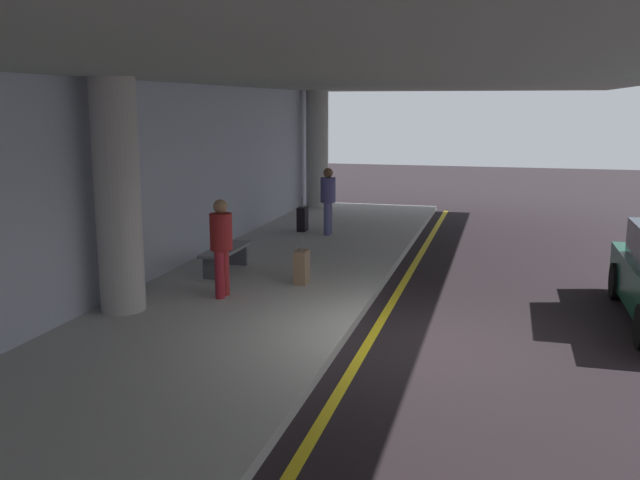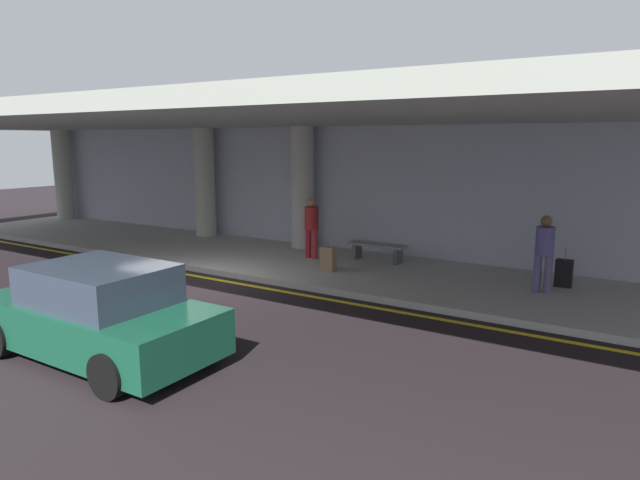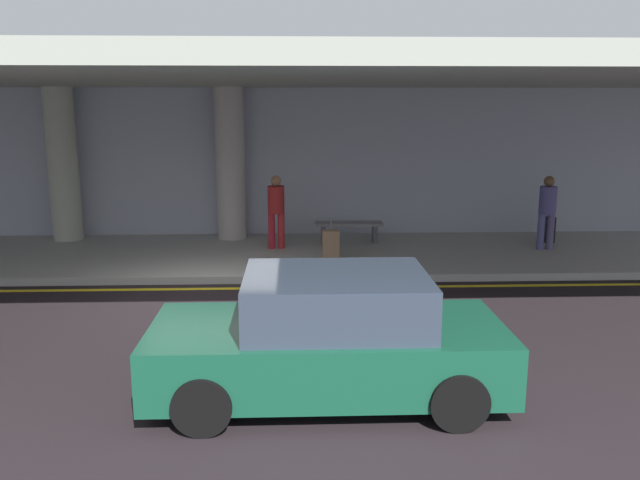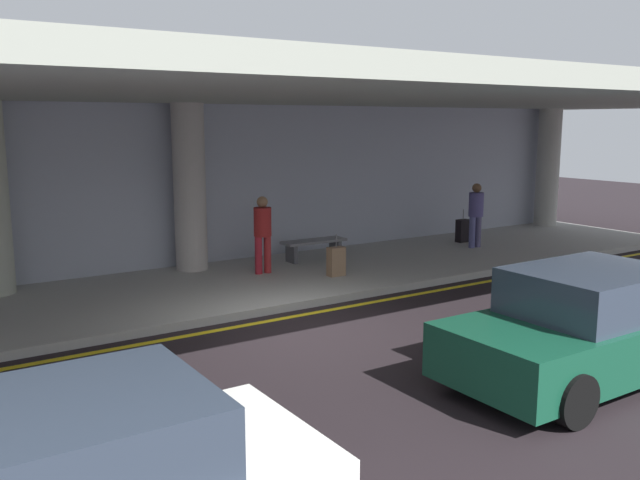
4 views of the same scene
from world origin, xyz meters
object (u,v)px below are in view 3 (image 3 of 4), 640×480
Objects in this scene: person_waiting_for_ride at (276,207)px; suitcase_upright_secondary at (331,244)px; support_column_left_mid at (63,165)px; traveler_with_luggage at (547,208)px; suitcase_upright_primary at (546,229)px; support_column_center at (230,164)px; car_dark_green at (330,339)px; bench_metal at (349,228)px.

person_waiting_for_ride is 1.73m from suitcase_upright_secondary.
support_column_left_mid is at bearing 133.29° from suitcase_upright_secondary.
suitcase_upright_primary is (0.32, 0.76, -0.65)m from traveler_with_luggage.
support_column_center is 7.47m from traveler_with_luggage.
suitcase_upright_primary is at bearing -10.67° from suitcase_upright_secondary.
traveler_with_luggage is at bearing -18.06° from suitcase_upright_secondary.
support_column_center is 4.06× the size of suitcase_upright_secondary.
car_dark_green is 2.56× the size of bench_metal.
person_waiting_for_ride is 1.87× the size of suitcase_upright_secondary.
support_column_center is 2.17× the size of traveler_with_luggage.
car_dark_green is 2.44× the size of traveler_with_luggage.
suitcase_upright_secondary is at bearing -44.79° from support_column_center.
support_column_left_mid is 2.17× the size of traveler_with_luggage.
support_column_left_mid is 2.17× the size of person_waiting_for_ride.
traveler_with_luggage is at bearing 57.72° from car_dark_green.
support_column_left_mid is 11.40m from traveler_with_luggage.
car_dark_green is 8.12m from bench_metal.
support_column_left_mid reaches higher than person_waiting_for_ride.
person_waiting_for_ride is 1.05× the size of bench_metal.
support_column_center is at bearing 172.42° from suitcase_upright_primary.
car_dark_green is (5.96, -8.68, -1.26)m from support_column_left_mid.
suitcase_upright_primary is at bearing 58.90° from car_dark_green.
car_dark_green reaches higher than bench_metal.
support_column_left_mid reaches higher than traveler_with_luggage.
suitcase_upright_primary is 0.56× the size of bench_metal.
support_column_left_mid is at bearing 128.83° from car_dark_green.
traveler_with_luggage is (5.30, 7.13, 0.40)m from car_dark_green.
support_column_center is 7.76m from suitcase_upright_primary.
bench_metal is at bearing -5.05° from support_column_left_mid.
car_dark_green is at bearing -55.53° from support_column_left_mid.
suitcase_upright_secondary is (-4.94, -0.75, -0.65)m from traveler_with_luggage.
traveler_with_luggage is at bearing -12.12° from bench_metal.
traveler_with_luggage is at bearing 121.28° from person_waiting_for_ride.
bench_metal is (6.85, -0.61, -1.47)m from support_column_left_mid.
support_column_left_mid is 10.60m from car_dark_green.
traveler_with_luggage reaches higher than car_dark_green.
suitcase_upright_secondary is (-5.25, -1.51, 0.00)m from suitcase_upright_primary.
car_dark_green is 6.39m from suitcase_upright_secondary.
support_column_center is at bearing 107.07° from car_dark_green.
suitcase_upright_secondary is at bearing 91.11° from car_dark_green.
support_column_center is at bearing -103.34° from person_waiting_for_ride.
person_waiting_for_ride is at bearing -159.85° from bench_metal.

